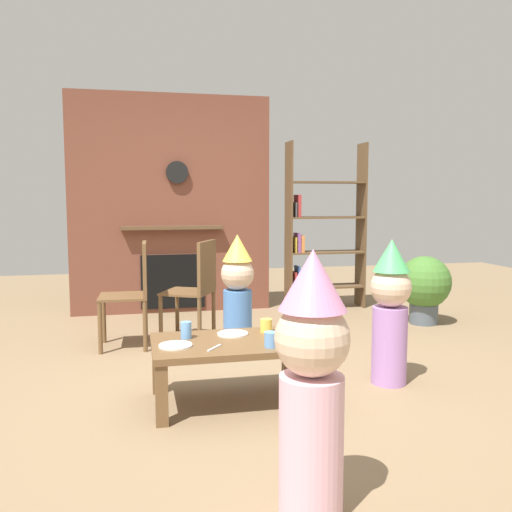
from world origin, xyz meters
name	(u,v)px	position (x,y,z in m)	size (l,w,h in m)	color
ground_plane	(247,385)	(0.00, 0.00, 0.00)	(12.00, 12.00, 0.00)	#846B4C
brick_fireplace_feature	(171,205)	(-0.33, 2.60, 1.19)	(2.20, 0.28, 2.40)	brown
bookshelf	(320,233)	(1.35, 2.40, 0.87)	(0.90, 0.28, 1.90)	brown
coffee_table	(231,351)	(-0.16, -0.28, 0.33)	(0.97, 0.62, 0.39)	brown
paper_cup_near_left	(186,330)	(-0.43, -0.17, 0.45)	(0.07, 0.07, 0.11)	#669EE0
paper_cup_near_right	(290,340)	(0.14, -0.54, 0.44)	(0.07, 0.07, 0.10)	#669EE0
paper_cup_center	(271,340)	(0.05, -0.48, 0.44)	(0.08, 0.08, 0.09)	#669EE0
paper_cup_far_left	(266,326)	(0.10, -0.12, 0.44)	(0.08, 0.08, 0.09)	#F2CC4C
paper_plate_front	(233,334)	(-0.12, -0.14, 0.40)	(0.20, 0.20, 0.01)	white
paper_plate_rear	(176,345)	(-0.51, -0.34, 0.40)	(0.20, 0.20, 0.01)	white
birthday_cake_slice	(285,330)	(0.20, -0.23, 0.42)	(0.10, 0.10, 0.06)	#EAC68C
table_fork	(214,348)	(-0.28, -0.43, 0.39)	(0.15, 0.02, 0.01)	silver
child_with_cone_hat	(312,378)	(-0.06, -1.56, 0.57)	(0.30, 0.30, 1.08)	#EAB2C6
child_in_pink	(390,308)	(0.96, -0.17, 0.53)	(0.28, 0.28, 1.00)	#B27FCC
child_by_the_chairs	(238,291)	(0.08, 0.78, 0.52)	(0.27, 0.27, 0.98)	#4C7FC6
dining_chair_left	(134,288)	(-0.75, 1.16, 0.51)	(0.41, 0.41, 0.90)	brown
dining_chair_middle	(197,285)	(-0.20, 1.22, 0.51)	(0.54, 0.54, 0.90)	brown
potted_plant_tall	(424,285)	(2.12, 1.41, 0.39)	(0.53, 0.53, 0.69)	#4C5660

